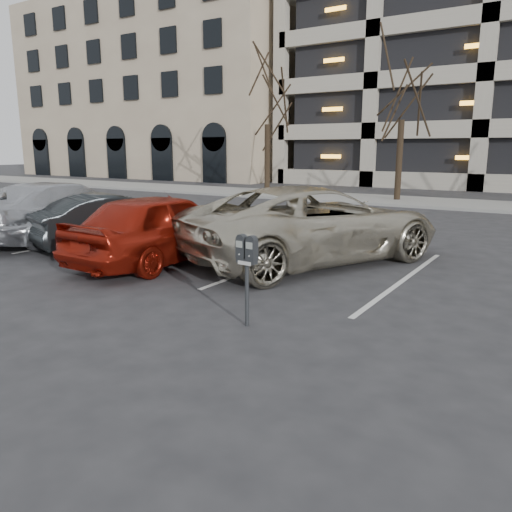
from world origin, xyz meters
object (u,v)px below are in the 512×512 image
at_px(tree_a, 268,80).
at_px(car_red, 163,227).
at_px(suv_silver, 313,224).
at_px(parking_meter, 247,258).
at_px(car_silver, 62,210).
at_px(car_dark, 117,220).
at_px(tree_b, 405,67).

xyz_separation_m(tree_a, car_red, (6.58, -15.00, -5.07)).
bearing_deg(car_red, tree_a, -65.45).
bearing_deg(suv_silver, parking_meter, 128.88).
xyz_separation_m(suv_silver, car_silver, (-6.98, -1.11, -0.05)).
xyz_separation_m(car_dark, car_silver, (-2.15, 0.02, 0.11)).
xyz_separation_m(tree_b, car_silver, (-4.74, -14.32, -5.10)).
distance_m(tree_a, car_silver, 15.36).
relative_size(parking_meter, car_red, 0.28).
bearing_deg(tree_a, car_dark, -72.89).
relative_size(tree_b, car_red, 1.82).
bearing_deg(car_dark, car_red, -178.92).
distance_m(parking_meter, suv_silver, 4.27).
height_order(tree_a, tree_b, tree_b).
distance_m(tree_b, parking_meter, 18.32).
relative_size(tree_b, parking_meter, 6.50).
bearing_deg(tree_b, suv_silver, -80.34).
relative_size(parking_meter, suv_silver, 0.19).
height_order(parking_meter, car_red, car_red).
bearing_deg(parking_meter, suv_silver, 108.84).
relative_size(suv_silver, car_red, 1.45).
distance_m(suv_silver, car_red, 3.21).
relative_size(tree_a, tree_b, 0.99).
height_order(tree_a, car_red, tree_a).
bearing_deg(car_red, parking_meter, 148.58).
xyz_separation_m(parking_meter, car_silver, (-8.03, 3.02, -0.19)).
distance_m(tree_a, suv_silver, 16.89).
xyz_separation_m(tree_b, car_dark, (-2.59, -14.34, -5.21)).
relative_size(car_red, car_dark, 1.12).
height_order(car_dark, car_silver, car_silver).
distance_m(parking_meter, car_silver, 8.58).
bearing_deg(tree_a, car_red, -66.31).
bearing_deg(car_silver, suv_silver, -176.75).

